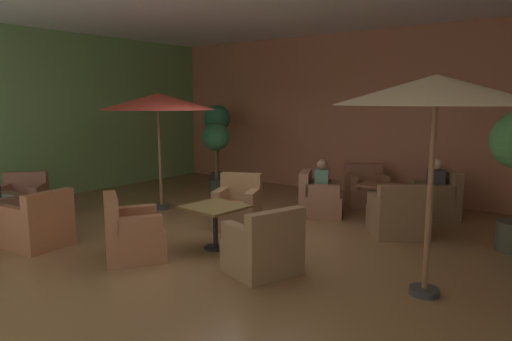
% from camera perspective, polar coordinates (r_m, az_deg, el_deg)
% --- Properties ---
extents(ground_plane, '(10.66, 8.75, 0.02)m').
position_cam_1_polar(ground_plane, '(7.16, -2.15, -8.67)').
color(ground_plane, brown).
extents(wall_back_brick, '(10.66, 0.08, 3.62)m').
position_cam_1_polar(wall_back_brick, '(10.54, 13.07, 6.78)').
color(wall_back_brick, '#A96247').
rests_on(wall_back_brick, ground_plane).
extents(wall_left_accent, '(0.08, 8.75, 3.62)m').
position_cam_1_polar(wall_left_accent, '(10.99, -24.14, 6.32)').
color(wall_left_accent, '#6A9253').
rests_on(wall_left_accent, ground_plane).
extents(armchair_front_left_north, '(1.06, 1.06, 0.82)m').
position_cam_1_polar(armchair_front_left_north, '(9.35, -27.06, -3.48)').
color(armchair_front_left_north, brown).
rests_on(armchair_front_left_north, ground_plane).
extents(armchair_front_left_south, '(0.83, 0.82, 0.85)m').
position_cam_1_polar(armchair_front_left_south, '(7.44, -25.38, -6.24)').
color(armchair_front_left_south, brown).
rests_on(armchair_front_left_south, ground_plane).
extents(cafe_table_front_right, '(0.82, 0.82, 0.63)m').
position_cam_1_polar(cafe_table_front_right, '(6.63, -5.09, -5.35)').
color(cafe_table_front_right, black).
rests_on(cafe_table_front_right, ground_plane).
extents(armchair_front_right_north, '(1.08, 1.07, 0.88)m').
position_cam_1_polar(armchair_front_right_north, '(6.50, -15.27, -7.72)').
color(armchair_front_right_north, brown).
rests_on(armchair_front_right_north, ground_plane).
extents(armchair_front_right_east, '(0.91, 0.98, 0.84)m').
position_cam_1_polar(armchair_front_right_east, '(5.75, 1.01, -9.70)').
color(armchair_front_right_east, brown).
rests_on(armchair_front_right_east, ground_plane).
extents(armchair_front_right_south, '(0.93, 0.93, 0.89)m').
position_cam_1_polar(armchair_front_right_south, '(7.77, -2.30, -4.69)').
color(armchair_front_right_south, brown).
rests_on(armchair_front_right_south, ground_plane).
extents(cafe_table_mid_center, '(0.66, 0.66, 0.63)m').
position_cam_1_polar(cafe_table_mid_center, '(8.60, 15.05, -2.64)').
color(cafe_table_mid_center, black).
rests_on(cafe_table_mid_center, ground_plane).
extents(armchair_mid_center_north, '(1.09, 1.10, 0.82)m').
position_cam_1_polar(armchair_mid_center_north, '(9.66, 13.49, -2.39)').
color(armchair_mid_center_north, brown).
rests_on(armchair_mid_center_north, ground_plane).
extents(armchair_mid_center_east, '(1.03, 1.02, 0.82)m').
position_cam_1_polar(armchair_mid_center_east, '(8.64, 7.85, -3.53)').
color(armchair_mid_center_east, brown).
rests_on(armchair_mid_center_east, ground_plane).
extents(armchair_mid_center_south, '(1.11, 1.11, 0.86)m').
position_cam_1_polar(armchair_mid_center_south, '(7.63, 17.29, -5.46)').
color(armchair_mid_center_south, brown).
rests_on(armchair_mid_center_south, ground_plane).
extents(armchair_mid_center_west, '(1.00, 1.00, 0.87)m').
position_cam_1_polar(armchair_mid_center_west, '(9.00, 21.57, -3.47)').
color(armchair_mid_center_west, brown).
rests_on(armchair_mid_center_west, ground_plane).
extents(patio_umbrella_tall_red, '(2.13, 2.13, 2.40)m').
position_cam_1_polar(patio_umbrella_tall_red, '(5.15, 21.48, 9.13)').
color(patio_umbrella_tall_red, '#2D2D2D').
rests_on(patio_umbrella_tall_red, ground_plane).
extents(patio_umbrella_center_beige, '(2.22, 2.22, 2.27)m').
position_cam_1_polar(patio_umbrella_center_beige, '(9.09, -12.09, 8.31)').
color(patio_umbrella_center_beige, '#2D2D2D').
rests_on(patio_umbrella_center_beige, ground_plane).
extents(potted_tree_left_corner, '(0.67, 0.67, 2.02)m').
position_cam_1_polar(potted_tree_left_corner, '(11.66, -4.85, 5.62)').
color(potted_tree_left_corner, '#322B36').
rests_on(potted_tree_left_corner, ground_plane).
extents(potted_tree_mid_left, '(0.64, 0.64, 1.63)m').
position_cam_1_polar(potted_tree_mid_left, '(10.46, -5.03, 3.43)').
color(potted_tree_mid_left, '#30342B').
rests_on(potted_tree_mid_left, ground_plane).
extents(patron_blue_shirt, '(0.38, 0.40, 0.67)m').
position_cam_1_polar(patron_blue_shirt, '(8.92, 21.47, -0.94)').
color(patron_blue_shirt, '#3D393F').
rests_on(patron_blue_shirt, ground_plane).
extents(patron_by_window, '(0.38, 0.43, 0.65)m').
position_cam_1_polar(patron_by_window, '(8.56, 8.19, -1.06)').
color(patron_by_window, '#50735A').
rests_on(patron_by_window, ground_plane).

